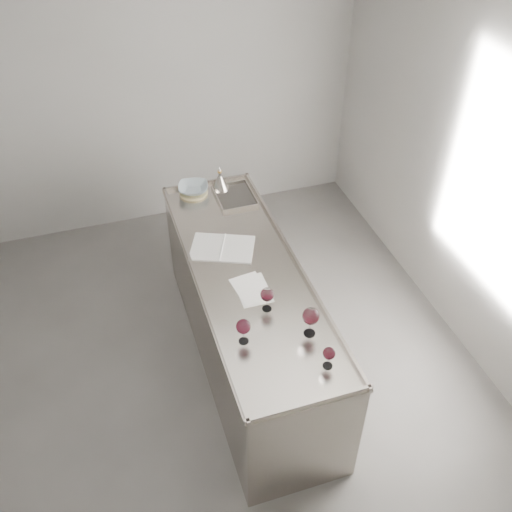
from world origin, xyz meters
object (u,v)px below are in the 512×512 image
object	(u,v)px
wine_glass_right	(311,317)
wine_glass_small	(329,354)
wine_glass_middle	(267,295)
counter	(248,317)
ceramic_bowl	(193,188)
notebook	(222,248)
wine_glass_left	(243,327)
wine_funnel	(220,182)

from	to	relation	value
wine_glass_right	wine_glass_small	distance (m)	0.28
wine_glass_middle	counter	bearing A→B (deg)	91.82
wine_glass_small	ceramic_bowl	bearing A→B (deg)	99.56
counter	notebook	size ratio (longest dim) A/B	4.40
wine_glass_left	wine_glass_right	size ratio (longest dim) A/B	0.85
wine_glass_left	wine_glass_small	distance (m)	0.54
counter	ceramic_bowl	size ratio (longest dim) A/B	9.69
wine_glass_left	ceramic_bowl	bearing A→B (deg)	87.42
counter	wine_funnel	size ratio (longest dim) A/B	10.93
wine_glass_left	ceramic_bowl	xyz separation A→B (m)	(0.08, 1.70, -0.08)
wine_glass_right	ceramic_bowl	world-z (taller)	wine_glass_right
wine_glass_middle	wine_glass_right	world-z (taller)	wine_glass_right
wine_glass_small	wine_glass_right	bearing A→B (deg)	91.19
counter	wine_glass_right	bearing A→B (deg)	-73.84
ceramic_bowl	wine_glass_small	bearing A→B (deg)	-80.44
notebook	wine_glass_left	bearing A→B (deg)	-73.76
wine_glass_left	wine_funnel	bearing A→B (deg)	79.65
counter	wine_glass_right	distance (m)	0.95
ceramic_bowl	wine_funnel	size ratio (longest dim) A/B	1.13
counter	ceramic_bowl	bearing A→B (deg)	97.35
wine_glass_small	ceramic_bowl	size ratio (longest dim) A/B	0.62
wine_glass_left	wine_funnel	xyz separation A→B (m)	(0.31, 1.70, -0.06)
notebook	wine_glass_right	bearing A→B (deg)	-49.66
counter	wine_funnel	xyz separation A→B (m)	(0.09, 1.08, 0.54)
wine_glass_small	wine_funnel	size ratio (longest dim) A/B	0.70
wine_glass_middle	wine_glass_right	size ratio (longest dim) A/B	0.84
wine_glass_middle	wine_funnel	distance (m)	1.48
wine_glass_middle	wine_glass_left	bearing A→B (deg)	-135.64
wine_funnel	wine_glass_small	bearing A→B (deg)	-86.92
notebook	ceramic_bowl	xyz separation A→B (m)	(-0.04, 0.78, 0.04)
wine_glass_left	ceramic_bowl	world-z (taller)	wine_glass_left
notebook	wine_funnel	world-z (taller)	wine_funnel
ceramic_bowl	wine_glass_left	bearing A→B (deg)	-92.58
wine_glass_right	wine_glass_middle	bearing A→B (deg)	122.90
wine_glass_right	ceramic_bowl	xyz separation A→B (m)	(-0.34, 1.77, -0.10)
wine_glass_right	wine_glass_small	xyz separation A→B (m)	(0.01, -0.28, -0.04)
wine_funnel	wine_glass_right	bearing A→B (deg)	-86.62
counter	wine_glass_right	size ratio (longest dim) A/B	11.41
wine_glass_left	wine_glass_middle	size ratio (longest dim) A/B	1.02
wine_glass_small	ceramic_bowl	xyz separation A→B (m)	(-0.34, 2.04, -0.06)
notebook	wine_glass_middle	bearing A→B (deg)	-57.32
wine_glass_left	wine_funnel	distance (m)	1.73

